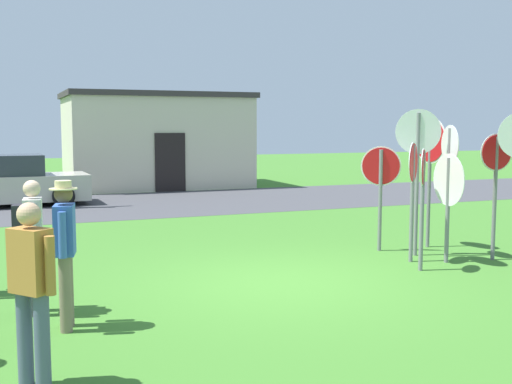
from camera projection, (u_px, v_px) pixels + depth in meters
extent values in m
plane|color=#3D7528|center=(276.00, 284.00, 9.57)|extent=(80.00, 80.00, 0.00)
cube|color=#424247|center=(137.00, 204.00, 19.22)|extent=(60.00, 6.40, 0.01)
cube|color=beige|center=(157.00, 143.00, 24.64)|extent=(6.69, 4.14, 3.39)
cube|color=#383333|center=(156.00, 96.00, 24.45)|extent=(6.89, 4.34, 0.20)
cube|color=black|center=(170.00, 162.00, 22.77)|extent=(1.10, 0.08, 2.10)
cube|color=#B7B2A3|center=(13.00, 188.00, 18.80)|extent=(4.35, 1.93, 0.76)
cube|color=#2D333D|center=(2.00, 165.00, 18.63)|extent=(2.28, 1.60, 0.60)
cylinder|color=black|center=(56.00, 190.00, 20.17)|extent=(0.65, 0.24, 0.64)
cylinder|color=black|center=(63.00, 196.00, 18.53)|extent=(0.65, 0.24, 0.64)
cylinder|color=slate|center=(495.00, 199.00, 11.16)|extent=(0.07, 0.07, 2.17)
cylinder|color=white|center=(496.00, 152.00, 11.07)|extent=(0.65, 0.06, 0.65)
cylinder|color=red|center=(497.00, 152.00, 11.06)|extent=(0.60, 0.06, 0.60)
cylinder|color=slate|center=(417.00, 185.00, 11.51)|extent=(0.10, 0.10, 2.59)
cylinder|color=white|center=(418.00, 132.00, 11.41)|extent=(0.71, 0.40, 0.81)
cylinder|color=red|center=(418.00, 132.00, 11.42)|extent=(0.66, 0.37, 0.75)
cylinder|color=slate|center=(422.00, 211.00, 10.33)|extent=(0.10, 0.10, 1.95)
cylinder|color=white|center=(423.00, 167.00, 10.26)|extent=(0.41, 0.46, 0.61)
cylinder|color=red|center=(424.00, 167.00, 10.26)|extent=(0.38, 0.43, 0.56)
cylinder|color=slate|center=(412.00, 204.00, 11.01)|extent=(0.10, 0.10, 2.02)
cylinder|color=white|center=(413.00, 163.00, 10.93)|extent=(0.52, 0.50, 0.71)
cylinder|color=red|center=(414.00, 163.00, 10.93)|extent=(0.49, 0.46, 0.66)
cylinder|color=slate|center=(448.00, 211.00, 10.95)|extent=(0.08, 0.08, 1.81)
cylinder|color=white|center=(449.00, 180.00, 10.90)|extent=(0.08, 0.90, 0.90)
cylinder|color=red|center=(449.00, 180.00, 10.90)|extent=(0.08, 0.83, 0.84)
cylinder|color=slate|center=(448.00, 193.00, 11.46)|extent=(0.09, 0.08, 2.32)
cylinder|color=white|center=(450.00, 145.00, 11.37)|extent=(0.18, 0.68, 0.70)
cylinder|color=red|center=(450.00, 145.00, 11.37)|extent=(0.17, 0.63, 0.65)
cylinder|color=slate|center=(380.00, 201.00, 11.96)|extent=(0.14, 0.16, 1.92)
cylinder|color=white|center=(381.00, 166.00, 11.90)|extent=(0.65, 0.44, 0.74)
cylinder|color=red|center=(381.00, 166.00, 11.89)|extent=(0.60, 0.41, 0.69)
cylinder|color=slate|center=(429.00, 185.00, 12.34)|extent=(0.07, 0.07, 2.44)
cylinder|color=white|center=(430.00, 141.00, 12.25)|extent=(0.06, 0.88, 0.89)
cylinder|color=red|center=(430.00, 141.00, 12.24)|extent=(0.06, 0.82, 0.82)
cylinder|color=#7A6B56|center=(67.00, 290.00, 7.50)|extent=(0.14, 0.14, 0.88)
cylinder|color=#7A6B56|center=(65.00, 294.00, 7.28)|extent=(0.14, 0.14, 0.88)
cube|color=#3860B7|center=(65.00, 230.00, 7.31)|extent=(0.29, 0.40, 0.58)
cylinder|color=#3860B7|center=(67.00, 228.00, 7.55)|extent=(0.09, 0.09, 0.52)
cylinder|color=#3860B7|center=(62.00, 235.00, 7.08)|extent=(0.09, 0.09, 0.52)
sphere|color=brown|center=(63.00, 194.00, 7.27)|extent=(0.21, 0.21, 0.21)
cylinder|color=beige|center=(63.00, 189.00, 7.26)|extent=(0.32, 0.31, 0.02)
cylinder|color=beige|center=(63.00, 184.00, 7.26)|extent=(0.19, 0.19, 0.09)
cylinder|color=#2D2D33|center=(35.00, 277.00, 8.11)|extent=(0.14, 0.14, 0.88)
cylinder|color=#2D2D33|center=(35.00, 281.00, 7.90)|extent=(0.14, 0.14, 0.88)
cube|color=beige|center=(33.00, 222.00, 7.93)|extent=(0.25, 0.38, 0.58)
cylinder|color=beige|center=(34.00, 221.00, 8.16)|extent=(0.09, 0.09, 0.52)
cylinder|color=beige|center=(32.00, 226.00, 7.70)|extent=(0.09, 0.09, 0.52)
sphere|color=beige|center=(32.00, 189.00, 7.89)|extent=(0.21, 0.21, 0.21)
cube|color=#232328|center=(18.00, 221.00, 7.88)|extent=(0.16, 0.27, 0.40)
cylinder|color=#4C5670|center=(25.00, 339.00, 5.77)|extent=(0.14, 0.14, 0.88)
cylinder|color=#4C5670|center=(42.00, 342.00, 5.67)|extent=(0.14, 0.14, 0.88)
cube|color=#B27533|center=(31.00, 261.00, 5.64)|extent=(0.40, 0.42, 0.58)
cylinder|color=#B27533|center=(12.00, 260.00, 5.76)|extent=(0.09, 0.09, 0.52)
cylinder|color=#B27533|center=(50.00, 266.00, 5.53)|extent=(0.09, 0.09, 0.52)
sphere|color=tan|center=(29.00, 214.00, 5.60)|extent=(0.21, 0.21, 0.21)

